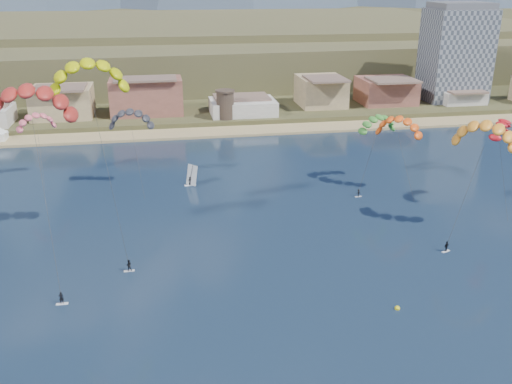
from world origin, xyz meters
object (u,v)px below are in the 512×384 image
(kitesurfer_yellow, at_px, (88,71))
(windsurfer, at_px, (191,179))
(buoy, at_px, (397,308))
(apartment_tower, at_px, (456,53))
(kitesurfer_red, at_px, (29,97))
(kitesurfer_orange, at_px, (486,130))
(watchtower, at_px, (225,104))
(kitesurfer_green, at_px, (378,121))

(kitesurfer_yellow, bearing_deg, windsurfer, 57.61)
(kitesurfer_yellow, height_order, buoy, kitesurfer_yellow)
(apartment_tower, distance_m, kitesurfer_red, 151.75)
(kitesurfer_orange, bearing_deg, watchtower, 113.14)
(kitesurfer_green, height_order, buoy, kitesurfer_green)
(apartment_tower, bearing_deg, kitesurfer_yellow, -140.78)
(watchtower, height_order, kitesurfer_green, kitesurfer_green)
(kitesurfer_green, bearing_deg, watchtower, 115.38)
(kitesurfer_orange, bearing_deg, windsurfer, 147.55)
(apartment_tower, xyz_separation_m, watchtower, (-80.00, -14.00, -11.45))
(kitesurfer_red, xyz_separation_m, buoy, (48.57, -22.19, -26.27))
(kitesurfer_red, xyz_separation_m, windsurfer, (23.96, 31.12, -24.96))
(watchtower, relative_size, buoy, 11.52)
(windsurfer, bearing_deg, buoy, -65.22)
(apartment_tower, relative_size, kitesurfer_orange, 1.44)
(watchtower, bearing_deg, buoy, -84.01)
(kitesurfer_orange, xyz_separation_m, windsurfer, (-48.36, 30.74, -16.79))
(kitesurfer_orange, xyz_separation_m, kitesurfer_green, (-8.65, 26.28, -4.67))
(kitesurfer_red, relative_size, buoy, 40.80)
(kitesurfer_orange, bearing_deg, apartment_tower, 64.47)
(kitesurfer_red, height_order, kitesurfer_yellow, kitesurfer_yellow)
(kitesurfer_yellow, height_order, kitesurfer_green, kitesurfer_yellow)
(buoy, bearing_deg, watchtower, 95.99)
(watchtower, xyz_separation_m, kitesurfer_red, (-37.70, -81.40, 20.03))
(kitesurfer_green, xyz_separation_m, buoy, (-15.11, -48.84, -13.43))
(windsurfer, xyz_separation_m, buoy, (24.61, -53.31, -1.31))
(apartment_tower, relative_size, watchtower, 3.72)
(kitesurfer_red, distance_m, kitesurfer_orange, 72.78)
(apartment_tower, xyz_separation_m, kitesurfer_red, (-117.70, -95.40, 8.58))
(kitesurfer_green, bearing_deg, apartment_tower, 51.84)
(kitesurfer_red, distance_m, buoy, 59.51)
(apartment_tower, xyz_separation_m, kitesurfer_yellow, (-109.85, -89.66, 11.13))
(kitesurfer_yellow, relative_size, windsurfer, 7.14)
(kitesurfer_yellow, bearing_deg, kitesurfer_red, -143.88)
(watchtower, relative_size, windsurfer, 1.90)
(apartment_tower, distance_m, kitesurfer_green, 87.54)
(kitesurfer_green, distance_m, buoy, 52.86)
(kitesurfer_red, bearing_deg, windsurfer, 52.40)
(kitesurfer_green, bearing_deg, kitesurfer_yellow, -159.46)
(kitesurfer_yellow, relative_size, buoy, 43.23)
(kitesurfer_orange, height_order, buoy, kitesurfer_orange)
(kitesurfer_orange, distance_m, buoy, 37.42)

